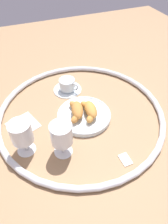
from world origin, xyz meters
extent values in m
plane|color=#997551|center=(0.00, 0.00, 0.00)|extent=(2.20, 2.20, 0.00)
torus|color=silver|center=(0.00, 0.00, 0.01)|extent=(0.71, 0.71, 0.02)
cylinder|color=silver|center=(-0.02, -0.01, 0.01)|extent=(0.23, 0.23, 0.02)
torus|color=silver|center=(-0.02, -0.01, 0.02)|extent=(0.23, 0.23, 0.01)
ellipsoid|color=#CC893D|center=(-0.03, -0.03, 0.04)|extent=(0.11, 0.06, 0.04)
ellipsoid|color=#CC893D|center=(0.01, -0.03, 0.04)|extent=(0.05, 0.04, 0.03)
ellipsoid|color=#CC893D|center=(-0.07, -0.01, 0.04)|extent=(0.05, 0.05, 0.03)
ellipsoid|color=#BC7A38|center=(-0.01, 0.02, 0.04)|extent=(0.11, 0.07, 0.04)
ellipsoid|color=#BC7A38|center=(0.03, 0.02, 0.04)|extent=(0.05, 0.04, 0.03)
ellipsoid|color=#BC7A38|center=(-0.05, 0.04, 0.04)|extent=(0.05, 0.05, 0.03)
cylinder|color=silver|center=(0.18, 0.00, 0.00)|extent=(0.14, 0.14, 0.01)
cylinder|color=silver|center=(0.18, 0.00, 0.03)|extent=(0.08, 0.08, 0.05)
cylinder|color=#937A60|center=(0.18, 0.00, 0.06)|extent=(0.07, 0.07, 0.01)
torus|color=silver|center=(0.15, -0.03, 0.04)|extent=(0.04, 0.03, 0.04)
cylinder|color=white|center=(-0.16, 0.13, 0.00)|extent=(0.07, 0.07, 0.01)
cylinder|color=white|center=(-0.16, 0.13, 0.03)|extent=(0.01, 0.01, 0.05)
cylinder|color=white|center=(-0.16, 0.13, 0.10)|extent=(0.08, 0.08, 0.08)
cylinder|color=yellow|center=(-0.16, 0.13, 0.08)|extent=(0.07, 0.07, 0.05)
cylinder|color=white|center=(-0.10, 0.25, 0.00)|extent=(0.07, 0.07, 0.01)
cylinder|color=white|center=(-0.10, 0.25, 0.03)|extent=(0.01, 0.01, 0.05)
cylinder|color=white|center=(-0.10, 0.25, 0.10)|extent=(0.08, 0.08, 0.08)
cylinder|color=#E0CC4C|center=(-0.10, 0.25, 0.09)|extent=(0.07, 0.07, 0.06)
cube|color=white|center=(-0.27, -0.06, 0.00)|extent=(0.05, 0.04, 0.01)
cube|color=silver|center=(0.03, 0.24, 0.00)|extent=(0.14, 0.14, 0.01)
camera|label=1|loc=(-0.59, 0.22, 0.63)|focal=32.90mm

